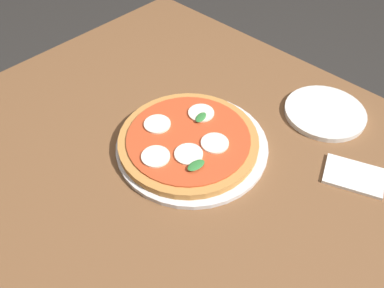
# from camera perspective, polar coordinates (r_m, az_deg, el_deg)

# --- Properties ---
(dining_table) EXTENTS (1.46, 1.02, 0.76)m
(dining_table) POSITION_cam_1_polar(r_m,az_deg,el_deg) (0.98, 4.26, -7.38)
(dining_table) COLOR brown
(dining_table) RESTS_ON ground_plane
(serving_tray) EXTENTS (0.37, 0.37, 0.01)m
(serving_tray) POSITION_cam_1_polar(r_m,az_deg,el_deg) (0.95, -0.00, -0.17)
(serving_tray) COLOR silver
(serving_tray) RESTS_ON dining_table
(pizza) EXTENTS (0.34, 0.34, 0.03)m
(pizza) POSITION_cam_1_polar(r_m,az_deg,el_deg) (0.94, -0.50, 0.62)
(pizza) COLOR #C6843F
(pizza) RESTS_ON serving_tray
(plate_white) EXTENTS (0.21, 0.21, 0.01)m
(plate_white) POSITION_cam_1_polar(r_m,az_deg,el_deg) (1.09, 18.84, 4.40)
(plate_white) COLOR white
(plate_white) RESTS_ON dining_table
(napkin) EXTENTS (0.15, 0.13, 0.01)m
(napkin) POSITION_cam_1_polar(r_m,az_deg,el_deg) (0.96, 22.53, -4.31)
(napkin) COLOR white
(napkin) RESTS_ON dining_table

